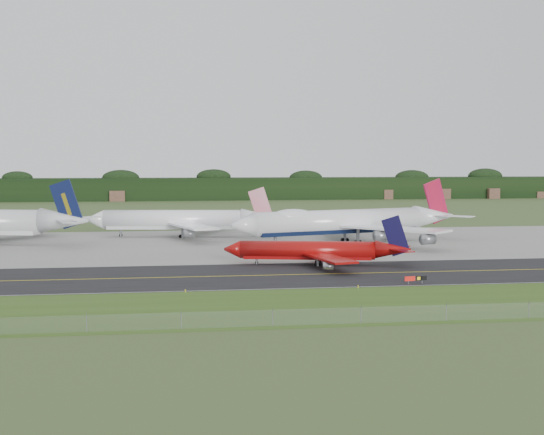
{
  "coord_description": "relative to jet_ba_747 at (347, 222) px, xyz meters",
  "views": [
    {
      "loc": [
        -32.1,
        -145.62,
        21.93
      ],
      "look_at": [
        -8.02,
        22.0,
        9.04
      ],
      "focal_mm": 50.0,
      "sensor_mm": 36.0,
      "label": 1
    }
  ],
  "objects": [
    {
      "name": "taxiway_sign",
      "position": [
        -3.51,
        -65.44,
        -4.74
      ],
      "size": [
        4.24,
        0.77,
        1.42
      ],
      "color": "slate",
      "rests_on": "ground"
    },
    {
      "name": "edge_marker_center",
      "position": [
        -14.64,
        -67.95,
        -5.49
      ],
      "size": [
        0.16,
        0.16,
        0.5
      ],
      "primitive_type": "cylinder",
      "color": "yellow",
      "rests_on": "ground"
    },
    {
      "name": "grass_verge",
      "position": [
        -15.46,
        -82.45,
        -5.73
      ],
      "size": [
        400.0,
        30.0,
        0.01
      ],
      "primitive_type": "cube",
      "color": "#345117",
      "rests_on": "ground"
    },
    {
      "name": "taxiway_edge_line",
      "position": [
        -15.46,
        -66.95,
        -5.71
      ],
      "size": [
        400.0,
        0.25,
        0.0
      ],
      "primitive_type": "cube",
      "color": "silver",
      "rests_on": "taxiway"
    },
    {
      "name": "perimeter_fence",
      "position": [
        -15.46,
        -95.45,
        -4.64
      ],
      "size": [
        320.0,
        0.1,
        320.0
      ],
      "color": "slate",
      "rests_on": "ground"
    },
    {
      "name": "jet_ba_747",
      "position": [
        0.0,
        0.0,
        0.0
      ],
      "size": [
        65.8,
        53.28,
        16.85
      ],
      "color": "white",
      "rests_on": "ground"
    },
    {
      "name": "taxiway",
      "position": [
        -15.46,
        -51.45,
        -5.73
      ],
      "size": [
        400.0,
        32.0,
        0.02
      ],
      "primitive_type": "cube",
      "color": "black",
      "rests_on": "ground"
    },
    {
      "name": "apron",
      "position": [
        -15.46,
        3.55,
        -5.73
      ],
      "size": [
        400.0,
        78.0,
        0.01
      ],
      "primitive_type": "cube",
      "color": "gray",
      "rests_on": "ground"
    },
    {
      "name": "horizon_treeline",
      "position": [
        -15.46,
        226.31,
        -0.27
      ],
      "size": [
        700.0,
        25.0,
        12.0
      ],
      "color": "black",
      "rests_on": "ground"
    },
    {
      "name": "ground",
      "position": [
        -15.46,
        -47.45,
        -5.74
      ],
      "size": [
        600.0,
        600.0,
        0.0
      ],
      "primitive_type": "plane",
      "color": "#354E24",
      "rests_on": "ground"
    },
    {
      "name": "jet_red_737",
      "position": [
        -15.71,
        -38.67,
        -2.81
      ],
      "size": [
        38.9,
        31.17,
        10.59
      ],
      "color": "maroon",
      "rests_on": "ground"
    },
    {
      "name": "edge_marker_left",
      "position": [
        -44.12,
        -67.95,
        -5.49
      ],
      "size": [
        0.16,
        0.16,
        0.5
      ],
      "primitive_type": "cylinder",
      "color": "yellow",
      "rests_on": "ground"
    },
    {
      "name": "jet_star_tail",
      "position": [
        -42.2,
        23.01,
        -0.96
      ],
      "size": [
        54.36,
        45.08,
        14.34
      ],
      "color": "white",
      "rests_on": "ground"
    },
    {
      "name": "taxiway_centreline",
      "position": [
        -15.46,
        -51.45,
        -5.71
      ],
      "size": [
        400.0,
        0.4,
        0.0
      ],
      "primitive_type": "cube",
      "color": "yellow",
      "rests_on": "taxiway"
    }
  ]
}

